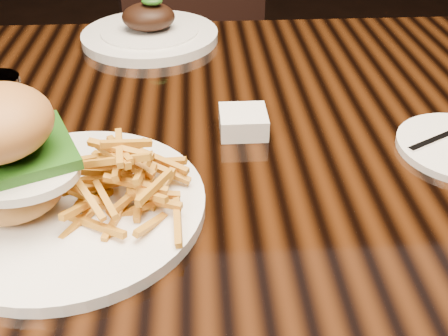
{
  "coord_description": "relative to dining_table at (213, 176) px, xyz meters",
  "views": [
    {
      "loc": [
        -0.02,
        -0.63,
        1.13
      ],
      "look_at": [
        0.01,
        -0.18,
        0.81
      ],
      "focal_mm": 42.0,
      "sensor_mm": 36.0,
      "label": 1
    }
  ],
  "objects": [
    {
      "name": "dining_table",
      "position": [
        0.0,
        0.0,
        0.0
      ],
      "size": [
        1.6,
        0.9,
        0.75
      ],
      "color": "black",
      "rests_on": "ground"
    },
    {
      "name": "burger_plate",
      "position": [
        -0.17,
        -0.17,
        0.13
      ],
      "size": [
        0.3,
        0.3,
        0.2
      ],
      "rotation": [
        0.0,
        0.0,
        0.21
      ],
      "color": "white",
      "rests_on": "dining_table"
    },
    {
      "name": "ramekin",
      "position": [
        0.04,
        -0.0,
        0.09
      ],
      "size": [
        0.08,
        0.08,
        0.03
      ],
      "primitive_type": "cube",
      "rotation": [
        0.0,
        0.0,
        -0.17
      ],
      "color": "white",
      "rests_on": "dining_table"
    },
    {
      "name": "water_tumbler",
      "position": [
        -0.28,
        0.0,
        0.12
      ],
      "size": [
        0.06,
        0.06,
        0.09
      ],
      "primitive_type": "cylinder",
      "color": "white",
      "rests_on": "dining_table"
    },
    {
      "name": "far_dish",
      "position": [
        -0.11,
        0.35,
        0.09
      ],
      "size": [
        0.26,
        0.26,
        0.09
      ],
      "rotation": [
        0.0,
        0.0,
        -0.0
      ],
      "color": "white",
      "rests_on": "dining_table"
    },
    {
      "name": "chair_far",
      "position": [
        0.02,
        0.89,
        -0.13
      ],
      "size": [
        0.57,
        0.57,
        0.95
      ],
      "rotation": [
        0.0,
        0.0,
        0.28
      ],
      "color": "black",
      "rests_on": "ground"
    }
  ]
}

